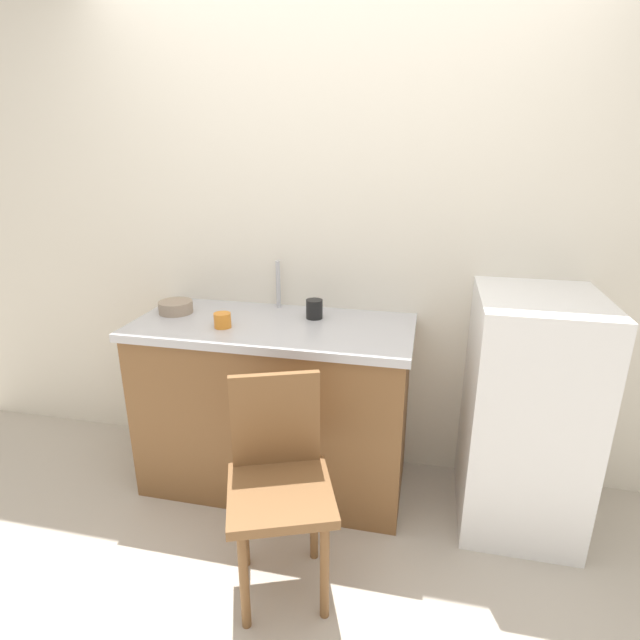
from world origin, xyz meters
TOP-DOWN VIEW (x-y plane):
  - ground_plane at (0.00, 0.00)m, footprint 8.00×8.00m
  - back_wall at (0.00, 1.00)m, footprint 4.80×0.10m
  - cabinet_base at (-0.26, 0.65)m, footprint 1.34×0.60m
  - countertop at (-0.26, 0.65)m, footprint 1.38×0.64m
  - faucet at (-0.31, 0.90)m, footprint 0.02×0.02m
  - refrigerator at (0.96, 0.64)m, footprint 0.53×0.62m
  - chair at (-0.05, 0.01)m, footprint 0.52×0.52m
  - terracotta_bowl at (-0.80, 0.69)m, footprint 0.17×0.17m
  - cup_black at (-0.08, 0.76)m, footprint 0.08×0.08m
  - cup_orange at (-0.48, 0.54)m, footprint 0.08×0.08m

SIDE VIEW (x-z plane):
  - ground_plane at x=0.00m, z-range 0.00..0.00m
  - cabinet_base at x=-0.26m, z-range 0.00..0.87m
  - chair at x=-0.05m, z-range 0.05..0.94m
  - refrigerator at x=0.96m, z-range 0.00..1.13m
  - countertop at x=-0.26m, z-range 0.87..0.91m
  - terracotta_bowl at x=-0.80m, z-range 0.91..0.97m
  - cup_orange at x=-0.48m, z-range 0.91..0.98m
  - cup_black at x=-0.08m, z-range 0.91..1.00m
  - faucet at x=-0.31m, z-range 0.91..1.16m
  - back_wall at x=0.00m, z-range 0.00..2.66m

